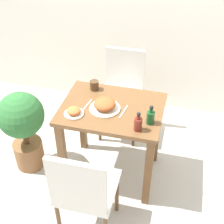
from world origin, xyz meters
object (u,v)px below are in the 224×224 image
Objects in this scene: drink_cup at (94,85)px; chair_far at (123,88)px; food_plate at (105,105)px; side_plate at (74,112)px; chair_near at (84,190)px; sauce_bottle at (151,117)px; condiment_bottle at (138,123)px; potted_plant_left at (23,124)px.

chair_far is at bearing 70.33° from drink_cup.
food_plate is at bearing -57.28° from drink_cup.
side_plate is at bearing -149.84° from food_plate.
sauce_bottle is (0.37, 0.54, 0.31)m from chair_near.
potted_plant_left is (-1.06, 0.14, -0.34)m from condiment_bottle.
sauce_bottle reaches higher than chair_near.
chair_near is 3.65× the size of food_plate.
chair_far reaches higher than side_plate.
chair_far is at bearing 45.20° from potted_plant_left.
condiment_bottle reaches higher than food_plate.
condiment_bottle is 1.12m from potted_plant_left.
chair_far is 1.13× the size of potted_plant_left.
drink_cup is at bearing 136.55° from condiment_bottle.
condiment_bottle is 0.20× the size of potted_plant_left.
chair_near and chair_far have the same top height.
sauce_bottle is at bearing 3.84° from side_plate.
drink_cup is 0.52× the size of condiment_bottle.
side_plate is (-0.23, 0.50, 0.28)m from chair_near.
sauce_bottle reaches higher than potted_plant_left.
chair_far is 0.93m from sauce_bottle.
chair_near is 5.64× the size of sauce_bottle.
food_plate is 0.39m from sauce_bottle.
chair_far is 0.99m from condiment_bottle.
sauce_bottle is (0.38, -0.09, 0.02)m from food_plate.
chair_near is at bearing -88.75° from food_plate.
side_plate is (-0.21, -0.83, 0.28)m from chair_far.
chair_near is 1.00× the size of chair_far.
chair_far is 10.89× the size of drink_cup.
chair_near is 10.89× the size of drink_cup.
chair_far is 5.64× the size of condiment_bottle.
condiment_bottle reaches higher than drink_cup.
sauce_bottle is 1.18m from potted_plant_left.
food_plate is 0.82m from potted_plant_left.
side_plate is at bearing -7.93° from potted_plant_left.
drink_cup is (-0.18, 0.88, 0.29)m from chair_near.
condiment_bottle is at bearing -127.44° from sauce_bottle.
side_plate reaches higher than potted_plant_left.
condiment_bottle reaches higher than side_plate.
food_plate is at bearing -88.75° from chair_near.
chair_near is 0.96m from potted_plant_left.
chair_far is at bearing 75.52° from side_plate.
potted_plant_left is at bearing -176.02° from food_plate.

